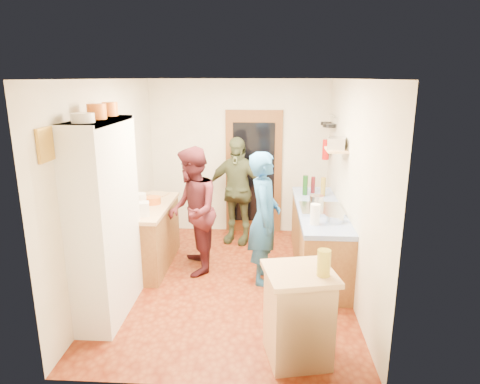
# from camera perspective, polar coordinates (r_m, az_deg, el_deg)

# --- Properties ---
(floor) EXTENTS (3.00, 4.00, 0.02)m
(floor) POSITION_cam_1_polar(r_m,az_deg,el_deg) (5.80, -1.34, -11.91)
(floor) COLOR brown
(floor) RESTS_ON ground
(ceiling) EXTENTS (3.00, 4.00, 0.02)m
(ceiling) POSITION_cam_1_polar(r_m,az_deg,el_deg) (5.17, -1.52, 14.95)
(ceiling) COLOR silver
(ceiling) RESTS_ON ground
(wall_back) EXTENTS (3.00, 0.02, 2.60)m
(wall_back) POSITION_cam_1_polar(r_m,az_deg,el_deg) (7.29, -0.11, 4.63)
(wall_back) COLOR beige
(wall_back) RESTS_ON ground
(wall_front) EXTENTS (3.00, 0.02, 2.60)m
(wall_front) POSITION_cam_1_polar(r_m,az_deg,el_deg) (3.43, -4.24, -7.57)
(wall_front) COLOR beige
(wall_front) RESTS_ON ground
(wall_left) EXTENTS (0.02, 4.00, 2.60)m
(wall_left) POSITION_cam_1_polar(r_m,az_deg,el_deg) (5.66, -16.84, 0.92)
(wall_left) COLOR beige
(wall_left) RESTS_ON ground
(wall_right) EXTENTS (0.02, 4.00, 2.60)m
(wall_right) POSITION_cam_1_polar(r_m,az_deg,el_deg) (5.42, 14.69, 0.48)
(wall_right) COLOR beige
(wall_right) RESTS_ON ground
(door_frame) EXTENTS (0.95, 0.06, 2.10)m
(door_frame) POSITION_cam_1_polar(r_m,az_deg,el_deg) (7.29, 1.84, 2.62)
(door_frame) COLOR brown
(door_frame) RESTS_ON ground
(door_glass) EXTENTS (0.70, 0.02, 1.70)m
(door_glass) POSITION_cam_1_polar(r_m,az_deg,el_deg) (7.26, 1.83, 2.56)
(door_glass) COLOR black
(door_glass) RESTS_ON door_frame
(hutch_body) EXTENTS (0.40, 1.20, 2.20)m
(hutch_body) POSITION_cam_1_polar(r_m,az_deg,el_deg) (4.92, -17.50, -3.64)
(hutch_body) COLOR silver
(hutch_body) RESTS_ON ground
(hutch_top_shelf) EXTENTS (0.40, 1.14, 0.04)m
(hutch_top_shelf) POSITION_cam_1_polar(r_m,az_deg,el_deg) (4.70, -18.54, 8.94)
(hutch_top_shelf) COLOR silver
(hutch_top_shelf) RESTS_ON hutch_body
(plate_stack) EXTENTS (0.22, 0.22, 0.09)m
(plate_stack) POSITION_cam_1_polar(r_m,az_deg,el_deg) (4.39, -20.22, 9.27)
(plate_stack) COLOR white
(plate_stack) RESTS_ON hutch_top_shelf
(orange_pot_a) EXTENTS (0.20, 0.20, 0.16)m
(orange_pot_a) POSITION_cam_1_polar(r_m,az_deg,el_deg) (4.71, -18.56, 10.15)
(orange_pot_a) COLOR orange
(orange_pot_a) RESTS_ON hutch_top_shelf
(orange_pot_b) EXTENTS (0.17, 0.17, 0.15)m
(orange_pot_b) POSITION_cam_1_polar(r_m,az_deg,el_deg) (5.07, -16.95, 10.54)
(orange_pot_b) COLOR orange
(orange_pot_b) RESTS_ON hutch_top_shelf
(left_counter_base) EXTENTS (0.60, 1.40, 0.85)m
(left_counter_base) POSITION_cam_1_polar(r_m,az_deg,el_deg) (6.23, -12.14, -5.91)
(left_counter_base) COLOR olive
(left_counter_base) RESTS_ON ground
(left_counter_top) EXTENTS (0.64, 1.44, 0.05)m
(left_counter_top) POSITION_cam_1_polar(r_m,az_deg,el_deg) (6.09, -12.37, -1.95)
(left_counter_top) COLOR tan
(left_counter_top) RESTS_ON left_counter_base
(toaster) EXTENTS (0.27, 0.22, 0.18)m
(toaster) POSITION_cam_1_polar(r_m,az_deg,el_deg) (5.61, -13.22, -2.25)
(toaster) COLOR white
(toaster) RESTS_ON left_counter_top
(kettle) EXTENTS (0.18, 0.18, 0.20)m
(kettle) POSITION_cam_1_polar(r_m,az_deg,el_deg) (5.96, -13.21, -1.13)
(kettle) COLOR white
(kettle) RESTS_ON left_counter_top
(orange_bowl) EXTENTS (0.27, 0.27, 0.10)m
(orange_bowl) POSITION_cam_1_polar(r_m,az_deg,el_deg) (6.12, -11.51, -1.11)
(orange_bowl) COLOR orange
(orange_bowl) RESTS_ON left_counter_top
(chopping_board) EXTENTS (0.34, 0.28, 0.02)m
(chopping_board) POSITION_cam_1_polar(r_m,az_deg,el_deg) (6.59, -10.95, -0.24)
(chopping_board) COLOR tan
(chopping_board) RESTS_ON left_counter_top
(right_counter_base) EXTENTS (0.60, 2.20, 0.84)m
(right_counter_base) POSITION_cam_1_polar(r_m,az_deg,el_deg) (6.11, 10.39, -6.30)
(right_counter_base) COLOR olive
(right_counter_base) RESTS_ON ground
(right_counter_top) EXTENTS (0.62, 2.22, 0.06)m
(right_counter_top) POSITION_cam_1_polar(r_m,az_deg,el_deg) (5.96, 10.59, -2.27)
(right_counter_top) COLOR blue
(right_counter_top) RESTS_ON right_counter_base
(hob) EXTENTS (0.55, 0.58, 0.04)m
(hob) POSITION_cam_1_polar(r_m,az_deg,el_deg) (5.81, 10.79, -2.24)
(hob) COLOR silver
(hob) RESTS_ON right_counter_top
(pot_on_hob) EXTENTS (0.19, 0.19, 0.12)m
(pot_on_hob) POSITION_cam_1_polar(r_m,az_deg,el_deg) (5.92, 10.17, -1.05)
(pot_on_hob) COLOR silver
(pot_on_hob) RESTS_ON hob
(bottle_a) EXTENTS (0.09, 0.09, 0.30)m
(bottle_a) POSITION_cam_1_polar(r_m,az_deg,el_deg) (6.50, 8.69, 0.91)
(bottle_a) COLOR #143F14
(bottle_a) RESTS_ON right_counter_top
(bottle_b) EXTENTS (0.07, 0.07, 0.25)m
(bottle_b) POSITION_cam_1_polar(r_m,az_deg,el_deg) (6.64, 9.71, 0.95)
(bottle_b) COLOR #591419
(bottle_b) RESTS_ON right_counter_top
(bottle_c) EXTENTS (0.09, 0.09, 0.28)m
(bottle_c) POSITION_cam_1_polar(r_m,az_deg,el_deg) (6.47, 11.03, 0.67)
(bottle_c) COLOR olive
(bottle_c) RESTS_ON right_counter_top
(paper_towel) EXTENTS (0.14, 0.14, 0.25)m
(paper_towel) POSITION_cam_1_polar(r_m,az_deg,el_deg) (5.22, 9.97, -2.95)
(paper_towel) COLOR white
(paper_towel) RESTS_ON right_counter_top
(mixing_bowl) EXTENTS (0.27, 0.27, 0.09)m
(mixing_bowl) POSITION_cam_1_polar(r_m,az_deg,el_deg) (5.38, 12.46, -3.46)
(mixing_bowl) COLOR silver
(mixing_bowl) RESTS_ON right_counter_top
(island_base) EXTENTS (0.65, 0.65, 0.86)m
(island_base) POSITION_cam_1_polar(r_m,az_deg,el_deg) (4.23, 7.73, -16.25)
(island_base) COLOR tan
(island_base) RESTS_ON ground
(island_top) EXTENTS (0.73, 0.73, 0.05)m
(island_top) POSITION_cam_1_polar(r_m,az_deg,el_deg) (4.01, 7.96, -10.69)
(island_top) COLOR tan
(island_top) RESTS_ON island_base
(cutting_board) EXTENTS (0.40, 0.35, 0.02)m
(cutting_board) POSITION_cam_1_polar(r_m,az_deg,el_deg) (4.04, 7.08, -10.32)
(cutting_board) COLOR white
(cutting_board) RESTS_ON island_top
(oil_jar) EXTENTS (0.14, 0.14, 0.24)m
(oil_jar) POSITION_cam_1_polar(r_m,az_deg,el_deg) (3.90, 11.11, -9.26)
(oil_jar) COLOR #AD9E2D
(oil_jar) RESTS_ON island_top
(pan_rail) EXTENTS (0.02, 0.65, 0.02)m
(pan_rail) POSITION_cam_1_polar(r_m,az_deg,el_deg) (6.78, 12.24, 9.90)
(pan_rail) COLOR silver
(pan_rail) RESTS_ON wall_right
(pan_hang_a) EXTENTS (0.18, 0.18, 0.05)m
(pan_hang_a) POSITION_cam_1_polar(r_m,az_deg,el_deg) (6.61, 11.88, 8.66)
(pan_hang_a) COLOR black
(pan_hang_a) RESTS_ON pan_rail
(pan_hang_b) EXTENTS (0.16, 0.16, 0.05)m
(pan_hang_b) POSITION_cam_1_polar(r_m,az_deg,el_deg) (6.81, 11.63, 8.68)
(pan_hang_b) COLOR black
(pan_hang_b) RESTS_ON pan_rail
(pan_hang_c) EXTENTS (0.17, 0.17, 0.05)m
(pan_hang_c) POSITION_cam_1_polar(r_m,az_deg,el_deg) (7.00, 11.41, 8.95)
(pan_hang_c) COLOR black
(pan_hang_c) RESTS_ON pan_rail
(wall_shelf) EXTENTS (0.26, 0.42, 0.03)m
(wall_shelf) POSITION_cam_1_polar(r_m,az_deg,el_deg) (5.75, 12.73, 5.49)
(wall_shelf) COLOR tan
(wall_shelf) RESTS_ON wall_right
(radio) EXTENTS (0.28, 0.34, 0.15)m
(radio) POSITION_cam_1_polar(r_m,az_deg,el_deg) (5.74, 12.78, 6.38)
(radio) COLOR silver
(radio) RESTS_ON wall_shelf
(ext_bracket) EXTENTS (0.06, 0.10, 0.04)m
(ext_bracket) POSITION_cam_1_polar(r_m,az_deg,el_deg) (7.02, 11.84, 5.15)
(ext_bracket) COLOR black
(ext_bracket) RESTS_ON wall_right
(fire_extinguisher) EXTENTS (0.11, 0.11, 0.32)m
(fire_extinguisher) POSITION_cam_1_polar(r_m,az_deg,el_deg) (7.01, 11.37, 5.57)
(fire_extinguisher) COLOR red
(fire_extinguisher) RESTS_ON wall_right
(picture_frame) EXTENTS (0.03, 0.25, 0.30)m
(picture_frame) POSITION_cam_1_polar(r_m,az_deg,el_deg) (4.12, -24.54, 5.77)
(picture_frame) COLOR gold
(picture_frame) RESTS_ON wall_left
(person_hob) EXTENTS (0.45, 0.65, 1.73)m
(person_hob) POSITION_cam_1_polar(r_m,az_deg,el_deg) (5.50, 3.58, -3.59)
(person_hob) COLOR #225893
(person_hob) RESTS_ON ground
(person_left) EXTENTS (0.82, 0.96, 1.74)m
(person_left) POSITION_cam_1_polar(r_m,az_deg,el_deg) (5.84, -6.08, -2.44)
(person_left) COLOR #40151A
(person_left) RESTS_ON ground
(person_back) EXTENTS (1.09, 0.70, 1.73)m
(person_back) POSITION_cam_1_polar(r_m,az_deg,el_deg) (6.83, -0.37, 0.17)
(person_back) COLOR #3C4128
(person_back) RESTS_ON ground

